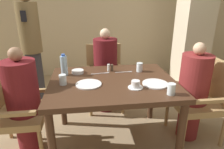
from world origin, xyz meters
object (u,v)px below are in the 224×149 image
(chair_left_side, at_px, (10,109))
(standing_host, at_px, (31,44))
(chair_far_side, at_px, (105,73))
(teacup_with_saucer, at_px, (136,85))
(glass_tall_far, at_px, (63,80))
(diner_in_far_chair, at_px, (106,70))
(chair_right_side, at_px, (204,97))
(plate_main_right, at_px, (155,84))
(glass_tall_mid, at_px, (171,89))
(diner_in_left_chair, at_px, (24,101))
(water_bottle, at_px, (64,65))
(plate_main_left, at_px, (89,84))
(diner_in_right_chair, at_px, (193,92))
(glass_tall_near, at_px, (140,67))
(bowl_small, at_px, (78,72))

(chair_left_side, height_order, standing_host, standing_host)
(chair_far_side, height_order, teacup_with_saucer, chair_far_side)
(teacup_with_saucer, xyz_separation_m, glass_tall_far, (-0.68, 0.17, 0.02))
(chair_far_side, relative_size, glass_tall_far, 9.00)
(diner_in_far_chair, relative_size, teacup_with_saucer, 8.43)
(chair_right_side, relative_size, plate_main_right, 3.65)
(standing_host, height_order, plate_main_right, standing_host)
(diner_in_far_chair, distance_m, glass_tall_mid, 1.22)
(diner_in_left_chair, bearing_deg, water_bottle, 30.34)
(plate_main_left, height_order, plate_main_right, same)
(chair_left_side, height_order, chair_right_side, same)
(diner_in_left_chair, height_order, glass_tall_mid, diner_in_left_chair)
(chair_left_side, distance_m, glass_tall_mid, 1.57)
(diner_in_far_chair, distance_m, diner_in_right_chair, 1.16)
(plate_main_right, relative_size, glass_tall_near, 2.47)
(water_bottle, bearing_deg, chair_far_side, 52.89)
(diner_in_right_chair, height_order, standing_host, standing_host)
(chair_left_side, distance_m, water_bottle, 0.69)
(chair_left_side, distance_m, bowl_small, 0.77)
(plate_main_right, relative_size, glass_tall_far, 2.47)
(diner_in_left_chair, bearing_deg, bowl_small, 27.13)
(standing_host, height_order, glass_tall_mid, standing_host)
(chair_right_side, xyz_separation_m, glass_tall_near, (-0.69, 0.24, 0.30))
(bowl_small, distance_m, glass_tall_mid, 1.04)
(chair_right_side, distance_m, diner_in_right_chair, 0.16)
(glass_tall_near, bearing_deg, chair_right_side, -18.94)
(plate_main_left, bearing_deg, diner_in_right_chair, 3.44)
(teacup_with_saucer, bearing_deg, standing_host, 133.25)
(plate_main_left, bearing_deg, water_bottle, 130.09)
(water_bottle, bearing_deg, diner_in_left_chair, -149.66)
(chair_left_side, relative_size, plate_main_left, 3.65)
(chair_left_side, distance_m, standing_host, 1.18)
(chair_far_side, distance_m, standing_host, 1.13)
(plate_main_right, bearing_deg, water_bottle, 157.43)
(plate_main_left, bearing_deg, diner_in_left_chair, 173.98)
(teacup_with_saucer, bearing_deg, diner_in_far_chair, 101.32)
(water_bottle, height_order, glass_tall_mid, water_bottle)
(diner_in_far_chair, height_order, water_bottle, diner_in_far_chair)
(diner_in_left_chair, height_order, diner_in_right_chair, diner_in_left_chair)
(diner_in_far_chair, height_order, glass_tall_mid, diner_in_far_chair)
(diner_in_right_chair, relative_size, standing_host, 0.65)
(bowl_small, bearing_deg, glass_tall_near, -3.00)
(plate_main_left, height_order, teacup_with_saucer, teacup_with_saucer)
(diner_in_left_chair, distance_m, plate_main_left, 0.68)
(glass_tall_mid, bearing_deg, chair_left_side, 166.11)
(glass_tall_far, bearing_deg, water_bottle, 91.62)
(standing_host, relative_size, plate_main_right, 6.88)
(teacup_with_saucer, height_order, water_bottle, water_bottle)
(water_bottle, bearing_deg, plate_main_right, -22.57)
(chair_right_side, height_order, standing_host, standing_host)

